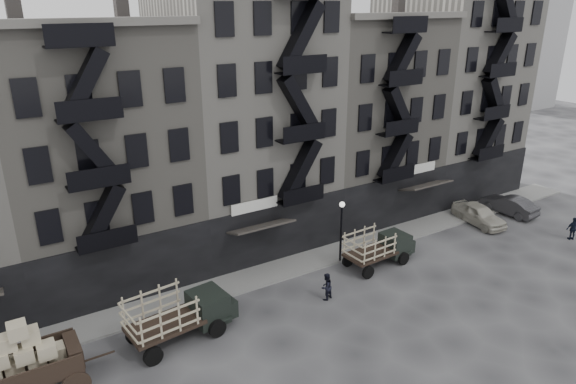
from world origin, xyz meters
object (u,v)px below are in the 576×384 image
pedestrian_mid (326,287)px  car_east (479,214)px  policeman (573,229)px  stake_truck_east (379,245)px  car_far (509,205)px  stake_truck_west (179,311)px  wagon (23,355)px

pedestrian_mid → car_east: bearing=172.4°
car_east → policeman: 6.40m
policeman → stake_truck_east: bearing=8.4°
car_east → car_far: size_ratio=1.01×
policeman → car_east: bearing=-31.9°
stake_truck_east → stake_truck_west: bearing=179.7°
stake_truck_west → car_east: stake_truck_west is taller
stake_truck_west → car_east: bearing=-3.0°
stake_truck_east → car_east: size_ratio=1.11×
wagon → stake_truck_east: bearing=3.0°
pedestrian_mid → policeman: size_ratio=0.97×
stake_truck_east → car_east: bearing=2.0°
car_east → policeman: size_ratio=2.69×
stake_truck_east → car_east: stake_truck_east is taller
stake_truck_east → pedestrian_mid: 5.53m
car_east → policeman: policeman is taller
car_east → pedestrian_mid: 16.37m
wagon → pedestrian_mid: size_ratio=2.71×
car_east → car_far: car_east is taller
stake_truck_east → policeman: bearing=-20.3°
stake_truck_east → pedestrian_mid: stake_truck_east is taller
pedestrian_mid → policeman: bearing=155.2°
car_east → pedestrian_mid: bearing=-164.5°
stake_truck_west → car_far: (28.27, 1.59, -0.85)m
wagon → stake_truck_east: wagon is taller
stake_truck_west → car_far: bearing=-3.3°
car_far → pedestrian_mid: (-19.87, -2.54, 0.07)m
stake_truck_west → pedestrian_mid: bearing=-13.0°
wagon → stake_truck_west: wagon is taller
stake_truck_east → pedestrian_mid: (-5.27, -1.56, -0.61)m
pedestrian_mid → stake_truck_west: bearing=-22.7°
wagon → pedestrian_mid: wagon is taller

